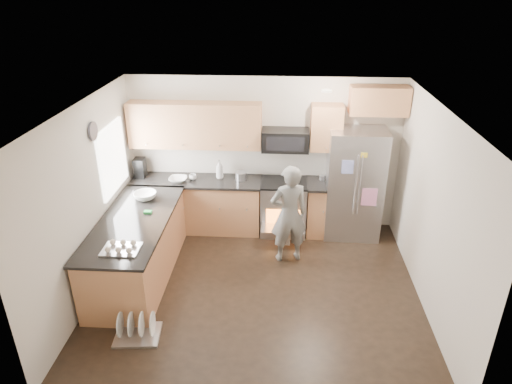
# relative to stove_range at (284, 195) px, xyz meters

# --- Properties ---
(ground) EXTENTS (4.50, 4.50, 0.00)m
(ground) POSITION_rel_stove_range_xyz_m (-0.35, -1.69, -0.68)
(ground) COLOR black
(ground) RESTS_ON ground
(room_shell) EXTENTS (4.54, 4.04, 2.62)m
(room_shell) POSITION_rel_stove_range_xyz_m (-0.39, -1.68, 1.00)
(room_shell) COLOR beige
(room_shell) RESTS_ON ground
(back_cabinet_run) EXTENTS (4.45, 0.64, 2.50)m
(back_cabinet_run) POSITION_rel_stove_range_xyz_m (-0.94, 0.05, 0.29)
(back_cabinet_run) COLOR #C57B4E
(back_cabinet_run) RESTS_ON ground
(peninsula) EXTENTS (0.96, 2.36, 1.03)m
(peninsula) POSITION_rel_stove_range_xyz_m (-2.10, -1.44, -0.21)
(peninsula) COLOR #C57B4E
(peninsula) RESTS_ON ground
(stove_range) EXTENTS (0.76, 0.97, 1.79)m
(stove_range) POSITION_rel_stove_range_xyz_m (0.00, 0.00, 0.00)
(stove_range) COLOR #B7B7BC
(stove_range) RESTS_ON ground
(refrigerator) EXTENTS (0.92, 0.74, 1.85)m
(refrigerator) POSITION_rel_stove_range_xyz_m (1.15, 0.01, 0.25)
(refrigerator) COLOR #B7B7BC
(refrigerator) RESTS_ON ground
(person) EXTENTS (0.65, 0.52, 1.57)m
(person) POSITION_rel_stove_range_xyz_m (0.08, -0.87, 0.11)
(person) COLOR slate
(person) RESTS_ON ground
(dish_rack) EXTENTS (0.58, 0.48, 0.34)m
(dish_rack) POSITION_rel_stove_range_xyz_m (-1.76, -2.71, -0.59)
(dish_rack) COLOR #B7B7BC
(dish_rack) RESTS_ON ground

